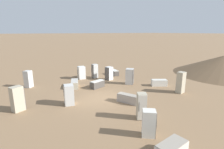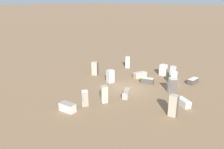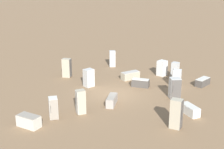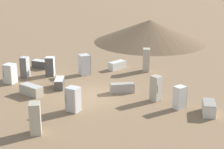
{
  "view_description": "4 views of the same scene",
  "coord_description": "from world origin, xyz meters",
  "px_view_note": "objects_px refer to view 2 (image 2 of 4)",
  "views": [
    {
      "loc": [
        6.62,
        11.77,
        5.33
      ],
      "look_at": [
        -1.2,
        -0.68,
        1.69
      ],
      "focal_mm": 28.0,
      "sensor_mm": 36.0,
      "label": 1
    },
    {
      "loc": [
        -13.04,
        18.39,
        9.3
      ],
      "look_at": [
        1.43,
        1.11,
        1.63
      ],
      "focal_mm": 35.0,
      "sensor_mm": 36.0,
      "label": 2
    },
    {
      "loc": [
        -13.46,
        18.87,
        8.96
      ],
      "look_at": [
        0.29,
        -0.11,
        1.56
      ],
      "focal_mm": 50.0,
      "sensor_mm": 36.0,
      "label": 3
    },
    {
      "loc": [
        22.39,
        7.68,
        9.08
      ],
      "look_at": [
        -1.44,
        0.98,
        1.12
      ],
      "focal_mm": 60.0,
      "sensor_mm": 36.0,
      "label": 4
    }
  ],
  "objects_px": {
    "discarded_fridge_7": "(172,86)",
    "discarded_fridge_14": "(68,107)",
    "discarded_fridge_3": "(127,62)",
    "discarded_fridge_5": "(147,81)",
    "discarded_fridge_10": "(174,78)",
    "discarded_fridge_12": "(163,70)",
    "discarded_fridge_6": "(183,102)",
    "discarded_fridge_2": "(95,68)",
    "discarded_fridge_11": "(126,93)",
    "discarded_fridge_13": "(85,98)",
    "discarded_fridge_15": "(173,72)",
    "discarded_fridge_8": "(110,76)",
    "discarded_fridge_9": "(173,106)",
    "discarded_fridge_1": "(193,81)",
    "discarded_fridge_0": "(104,94)",
    "discarded_fridge_4": "(140,75)"
  },
  "relations": [
    {
      "from": "discarded_fridge_7",
      "to": "discarded_fridge_14",
      "type": "relative_size",
      "value": 1.04
    },
    {
      "from": "discarded_fridge_3",
      "to": "discarded_fridge_5",
      "type": "distance_m",
      "value": 6.76
    },
    {
      "from": "discarded_fridge_10",
      "to": "discarded_fridge_12",
      "type": "distance_m",
      "value": 3.22
    },
    {
      "from": "discarded_fridge_6",
      "to": "discarded_fridge_10",
      "type": "height_order",
      "value": "discarded_fridge_10"
    },
    {
      "from": "discarded_fridge_2",
      "to": "discarded_fridge_5",
      "type": "relative_size",
      "value": 1.12
    },
    {
      "from": "discarded_fridge_5",
      "to": "discarded_fridge_7",
      "type": "xyz_separation_m",
      "value": [
        -3.43,
        0.67,
        0.46
      ]
    },
    {
      "from": "discarded_fridge_3",
      "to": "discarded_fridge_11",
      "type": "xyz_separation_m",
      "value": [
        -5.91,
        8.25,
        -0.5
      ]
    },
    {
      "from": "discarded_fridge_7",
      "to": "discarded_fridge_11",
      "type": "xyz_separation_m",
      "value": [
        3.15,
        3.87,
        -0.48
      ]
    },
    {
      "from": "discarded_fridge_13",
      "to": "discarded_fridge_15",
      "type": "xyz_separation_m",
      "value": [
        -2.97,
        -12.12,
        0.08
      ]
    },
    {
      "from": "discarded_fridge_2",
      "to": "discarded_fridge_14",
      "type": "distance_m",
      "value": 10.14
    },
    {
      "from": "discarded_fridge_8",
      "to": "discarded_fridge_13",
      "type": "distance_m",
      "value": 6.52
    },
    {
      "from": "discarded_fridge_13",
      "to": "discarded_fridge_14",
      "type": "xyz_separation_m",
      "value": [
        0.37,
        1.77,
        -0.34
      ]
    },
    {
      "from": "discarded_fridge_9",
      "to": "discarded_fridge_14",
      "type": "relative_size",
      "value": 1.22
    },
    {
      "from": "discarded_fridge_1",
      "to": "discarded_fridge_15",
      "type": "height_order",
      "value": "discarded_fridge_15"
    },
    {
      "from": "discarded_fridge_2",
      "to": "discarded_fridge_3",
      "type": "bearing_deg",
      "value": 142.91
    },
    {
      "from": "discarded_fridge_2",
      "to": "discarded_fridge_3",
      "type": "xyz_separation_m",
      "value": [
        -1.33,
        -5.36,
        -0.04
      ]
    },
    {
      "from": "discarded_fridge_1",
      "to": "discarded_fridge_9",
      "type": "bearing_deg",
      "value": -72.72
    },
    {
      "from": "discarded_fridge_14",
      "to": "discarded_fridge_11",
      "type": "bearing_deg",
      "value": -26.32
    },
    {
      "from": "discarded_fridge_0",
      "to": "discarded_fridge_13",
      "type": "height_order",
      "value": "discarded_fridge_0"
    },
    {
      "from": "discarded_fridge_5",
      "to": "discarded_fridge_11",
      "type": "relative_size",
      "value": 0.89
    },
    {
      "from": "discarded_fridge_0",
      "to": "discarded_fridge_15",
      "type": "bearing_deg",
      "value": -69.43
    },
    {
      "from": "discarded_fridge_9",
      "to": "discarded_fridge_10",
      "type": "xyz_separation_m",
      "value": [
        3.2,
        -7.02,
        -0.2
      ]
    },
    {
      "from": "discarded_fridge_0",
      "to": "discarded_fridge_14",
      "type": "distance_m",
      "value": 3.67
    },
    {
      "from": "discarded_fridge_1",
      "to": "discarded_fridge_7",
      "type": "height_order",
      "value": "discarded_fridge_7"
    },
    {
      "from": "discarded_fridge_14",
      "to": "discarded_fridge_15",
      "type": "xyz_separation_m",
      "value": [
        -3.34,
        -13.89,
        0.43
      ]
    },
    {
      "from": "discarded_fridge_3",
      "to": "discarded_fridge_6",
      "type": "height_order",
      "value": "discarded_fridge_3"
    },
    {
      "from": "discarded_fridge_6",
      "to": "discarded_fridge_0",
      "type": "bearing_deg",
      "value": 156.19
    },
    {
      "from": "discarded_fridge_3",
      "to": "discarded_fridge_14",
      "type": "bearing_deg",
      "value": -114.52
    },
    {
      "from": "discarded_fridge_0",
      "to": "discarded_fridge_8",
      "type": "relative_size",
      "value": 1.1
    },
    {
      "from": "discarded_fridge_4",
      "to": "discarded_fridge_9",
      "type": "relative_size",
      "value": 0.97
    },
    {
      "from": "discarded_fridge_4",
      "to": "discarded_fridge_9",
      "type": "height_order",
      "value": "discarded_fridge_9"
    },
    {
      "from": "discarded_fridge_2",
      "to": "discarded_fridge_5",
      "type": "distance_m",
      "value": 7.17
    },
    {
      "from": "discarded_fridge_3",
      "to": "discarded_fridge_10",
      "type": "distance_m",
      "value": 8.28
    },
    {
      "from": "discarded_fridge_4",
      "to": "discarded_fridge_14",
      "type": "distance_m",
      "value": 11.66
    },
    {
      "from": "discarded_fridge_8",
      "to": "discarded_fridge_12",
      "type": "bearing_deg",
      "value": -15.93
    },
    {
      "from": "discarded_fridge_0",
      "to": "discarded_fridge_5",
      "type": "bearing_deg",
      "value": -62.92
    },
    {
      "from": "discarded_fridge_2",
      "to": "discarded_fridge_7",
      "type": "bearing_deg",
      "value": 72.19
    },
    {
      "from": "discarded_fridge_2",
      "to": "discarded_fridge_11",
      "type": "height_order",
      "value": "discarded_fridge_2"
    },
    {
      "from": "discarded_fridge_4",
      "to": "discarded_fridge_11",
      "type": "xyz_separation_m",
      "value": [
        -2.12,
        5.81,
        -0.02
      ]
    },
    {
      "from": "discarded_fridge_4",
      "to": "discarded_fridge_6",
      "type": "xyz_separation_m",
      "value": [
        -7.38,
        4.04,
        -0.03
      ]
    },
    {
      "from": "discarded_fridge_9",
      "to": "discarded_fridge_3",
      "type": "bearing_deg",
      "value": -137.62
    },
    {
      "from": "discarded_fridge_14",
      "to": "discarded_fridge_13",
      "type": "bearing_deg",
      "value": -18.03
    },
    {
      "from": "discarded_fridge_11",
      "to": "discarded_fridge_15",
      "type": "distance_m",
      "value": 8.14
    },
    {
      "from": "discarded_fridge_1",
      "to": "discarded_fridge_8",
      "type": "distance_m",
      "value": 9.77
    },
    {
      "from": "discarded_fridge_3",
      "to": "discarded_fridge_7",
      "type": "relative_size",
      "value": 1.03
    },
    {
      "from": "discarded_fridge_11",
      "to": "discarded_fridge_15",
      "type": "bearing_deg",
      "value": -123.35
    },
    {
      "from": "discarded_fridge_1",
      "to": "discarded_fridge_11",
      "type": "height_order",
      "value": "discarded_fridge_11"
    },
    {
      "from": "discarded_fridge_0",
      "to": "discarded_fridge_6",
      "type": "bearing_deg",
      "value": -113.73
    },
    {
      "from": "discarded_fridge_13",
      "to": "discarded_fridge_1",
      "type": "bearing_deg",
      "value": -166.02
    },
    {
      "from": "discarded_fridge_11",
      "to": "discarded_fridge_12",
      "type": "bearing_deg",
      "value": -112.78
    }
  ]
}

